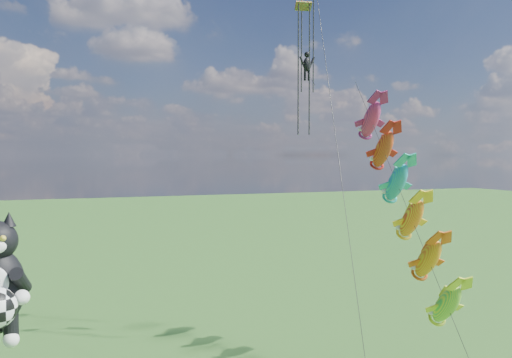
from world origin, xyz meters
name	(u,v)px	position (x,y,z in m)	size (l,w,h in m)	color
fish_windsock_rig	(404,200)	(16.58, 9.50, 9.63)	(2.78, 15.81, 17.12)	brown
parafoil_rig	(308,55)	(13.37, 15.09, 18.39)	(5.84, 16.94, 27.35)	brown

